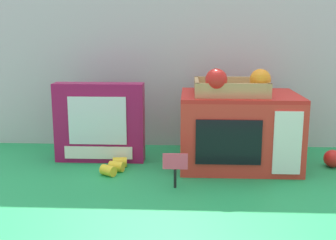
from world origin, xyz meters
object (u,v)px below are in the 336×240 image
(cookie_set_box, at_px, (100,123))
(price_sign, at_px, (175,165))
(toy_microwave, at_px, (239,130))
(loose_toy_banana, at_px, (115,166))
(food_groups_crate, at_px, (232,86))
(loose_toy_apple, at_px, (332,158))

(cookie_set_box, xyz_separation_m, price_sign, (0.26, -0.25, -0.07))
(toy_microwave, relative_size, loose_toy_banana, 2.88)
(loose_toy_banana, bearing_deg, food_groups_crate, 8.91)
(toy_microwave, distance_m, loose_toy_apple, 0.32)
(food_groups_crate, height_order, loose_toy_banana, food_groups_crate)
(food_groups_crate, bearing_deg, price_sign, -131.67)
(cookie_set_box, xyz_separation_m, loose_toy_apple, (0.76, -0.03, -0.10))
(toy_microwave, height_order, loose_toy_apple, toy_microwave)
(food_groups_crate, xyz_separation_m, cookie_set_box, (-0.43, 0.05, -0.13))
(loose_toy_banana, xyz_separation_m, loose_toy_apple, (0.70, 0.08, 0.01))
(toy_microwave, relative_size, loose_toy_apple, 6.52)
(toy_microwave, xyz_separation_m, cookie_set_box, (-0.46, 0.02, 0.01))
(toy_microwave, height_order, price_sign, toy_microwave)
(toy_microwave, height_order, loose_toy_banana, toy_microwave)
(loose_toy_apple, bearing_deg, cookie_set_box, 177.45)
(cookie_set_box, bearing_deg, loose_toy_apple, -2.55)
(food_groups_crate, bearing_deg, loose_toy_banana, -171.09)
(toy_microwave, bearing_deg, food_groups_crate, -134.01)
(cookie_set_box, distance_m, loose_toy_banana, 0.17)
(loose_toy_banana, bearing_deg, cookie_set_box, 121.61)
(loose_toy_banana, height_order, loose_toy_apple, loose_toy_apple)
(toy_microwave, bearing_deg, cookie_set_box, 176.89)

